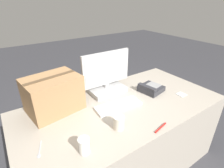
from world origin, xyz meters
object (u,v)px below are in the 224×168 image
(paper_cup_left, at_px, (84,146))
(sticky_note_pad, at_px, (181,94))
(monitor, at_px, (106,78))
(pen_marker, at_px, (161,128))
(desk_phone, at_px, (151,88))
(paper_cup_right, at_px, (119,122))
(spoon, at_px, (39,152))
(cardboard_box, at_px, (53,94))
(keyboard, at_px, (118,106))

(paper_cup_left, distance_m, sticky_note_pad, 1.09)
(monitor, distance_m, pen_marker, 0.70)
(desk_phone, height_order, paper_cup_right, paper_cup_right)
(spoon, height_order, pen_marker, pen_marker)
(paper_cup_right, xyz_separation_m, cardboard_box, (-0.30, 0.49, 0.09))
(paper_cup_right, xyz_separation_m, pen_marker, (0.25, -0.17, -0.05))
(spoon, bearing_deg, cardboard_box, 169.43)
(desk_phone, relative_size, paper_cup_left, 2.25)
(desk_phone, height_order, pen_marker, desk_phone)
(desk_phone, distance_m, paper_cup_left, 0.95)
(spoon, relative_size, cardboard_box, 0.31)
(sticky_note_pad, bearing_deg, monitor, 140.27)
(keyboard, distance_m, paper_cup_left, 0.54)
(pen_marker, bearing_deg, desk_phone, -139.50)
(desk_phone, height_order, sticky_note_pad, desk_phone)
(paper_cup_left, bearing_deg, paper_cup_right, 10.87)
(desk_phone, xyz_separation_m, paper_cup_right, (-0.59, -0.27, 0.02))
(desk_phone, distance_m, paper_cup_right, 0.65)
(cardboard_box, xyz_separation_m, sticky_note_pad, (1.08, -0.44, -0.14))
(keyboard, height_order, desk_phone, desk_phone)
(spoon, bearing_deg, paper_cup_left, 75.64)
(keyboard, relative_size, paper_cup_left, 3.92)
(keyboard, height_order, sticky_note_pad, keyboard)
(keyboard, xyz_separation_m, paper_cup_right, (-0.16, -0.22, 0.04))
(desk_phone, distance_m, cardboard_box, 0.92)
(keyboard, bearing_deg, paper_cup_right, -120.35)
(desk_phone, distance_m, sticky_note_pad, 0.30)
(spoon, bearing_deg, monitor, 138.83)
(paper_cup_right, height_order, spoon, paper_cup_right)
(spoon, xyz_separation_m, sticky_note_pad, (1.32, -0.05, 0.00))
(desk_phone, bearing_deg, monitor, 135.41)
(sticky_note_pad, bearing_deg, desk_phone, 132.03)
(paper_cup_left, bearing_deg, cardboard_box, 89.91)
(monitor, xyz_separation_m, desk_phone, (0.36, -0.25, -0.12))
(paper_cup_left, bearing_deg, sticky_note_pad, 5.58)
(pen_marker, distance_m, sticky_note_pad, 0.58)
(monitor, bearing_deg, paper_cup_left, -132.54)
(paper_cup_right, relative_size, pen_marker, 0.73)
(spoon, xyz_separation_m, pen_marker, (0.78, -0.27, 0.00))
(desk_phone, distance_m, pen_marker, 0.55)
(keyboard, bearing_deg, paper_cup_left, -143.48)
(cardboard_box, xyz_separation_m, pen_marker, (0.55, -0.66, -0.14))
(pen_marker, bearing_deg, paper_cup_left, -23.18)
(desk_phone, xyz_separation_m, spoon, (-1.12, -0.17, -0.03))
(paper_cup_left, xyz_separation_m, paper_cup_right, (0.30, 0.06, -0.00))
(desk_phone, relative_size, spoon, 1.71)
(desk_phone, xyz_separation_m, cardboard_box, (-0.89, 0.22, 0.12))
(monitor, xyz_separation_m, spoon, (-0.75, -0.42, -0.14))
(spoon, bearing_deg, pen_marker, 90.90)
(keyboard, xyz_separation_m, paper_cup_left, (-0.46, -0.28, 0.04))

